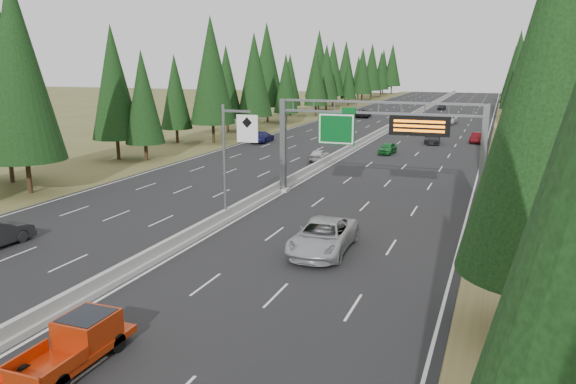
# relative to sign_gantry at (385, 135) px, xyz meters

# --- Properties ---
(road) EXTENTS (32.00, 260.00, 0.08)m
(road) POSITION_rel_sign_gantry_xyz_m (-8.92, 45.12, -5.23)
(road) COLOR black
(road) RESTS_ON ground
(shoulder_right) EXTENTS (3.60, 260.00, 0.06)m
(shoulder_right) POSITION_rel_sign_gantry_xyz_m (8.88, 45.12, -5.24)
(shoulder_right) COLOR olive
(shoulder_right) RESTS_ON ground
(shoulder_left) EXTENTS (3.60, 260.00, 0.06)m
(shoulder_left) POSITION_rel_sign_gantry_xyz_m (-26.72, 45.12, -5.24)
(shoulder_left) COLOR #505125
(shoulder_left) RESTS_ON ground
(median_barrier) EXTENTS (0.70, 260.00, 0.85)m
(median_barrier) POSITION_rel_sign_gantry_xyz_m (-8.92, 45.12, -4.85)
(median_barrier) COLOR gray
(median_barrier) RESTS_ON road
(sign_gantry) EXTENTS (16.75, 0.98, 7.80)m
(sign_gantry) POSITION_rel_sign_gantry_xyz_m (0.00, 0.00, 0.00)
(sign_gantry) COLOR slate
(sign_gantry) RESTS_ON road
(hov_sign_pole) EXTENTS (2.80, 0.50, 8.00)m
(hov_sign_pole) POSITION_rel_sign_gantry_xyz_m (-8.33, -9.92, -0.54)
(hov_sign_pole) COLOR slate
(hov_sign_pole) RESTS_ON road
(tree_row_right) EXTENTS (12.10, 243.29, 18.91)m
(tree_row_right) POSITION_rel_sign_gantry_xyz_m (12.96, 37.31, 3.97)
(tree_row_right) COLOR black
(tree_row_right) RESTS_ON ground
(tree_row_left) EXTENTS (11.63, 244.86, 18.71)m
(tree_row_left) POSITION_rel_sign_gantry_xyz_m (-30.88, 36.60, 3.97)
(tree_row_left) COLOR black
(tree_row_left) RESTS_ON ground
(silver_minivan) EXTENTS (3.26, 6.68, 1.83)m
(silver_minivan) POSITION_rel_sign_gantry_xyz_m (-0.74, -13.59, -4.27)
(silver_minivan) COLOR #A3A4A8
(silver_minivan) RESTS_ON road
(red_pickup) EXTENTS (1.81, 5.08, 1.65)m
(red_pickup) POSITION_rel_sign_gantry_xyz_m (-5.30, -28.47, -4.27)
(red_pickup) COLOR black
(red_pickup) RESTS_ON road
(car_ahead_green) EXTENTS (1.89, 4.05, 1.34)m
(car_ahead_green) POSITION_rel_sign_gantry_xyz_m (-4.25, 23.53, -4.52)
(car_ahead_green) COLOR #166427
(car_ahead_green) RESTS_ON road
(car_ahead_dkred) EXTENTS (1.89, 4.33, 1.38)m
(car_ahead_dkred) POSITION_rel_sign_gantry_xyz_m (5.36, 37.34, -4.50)
(car_ahead_dkred) COLOR #500B10
(car_ahead_dkred) RESTS_ON road
(car_ahead_dkgrey) EXTENTS (2.48, 5.20, 1.46)m
(car_ahead_dkgrey) POSITION_rel_sign_gantry_xyz_m (-0.29, 34.50, -4.46)
(car_ahead_dkgrey) COLOR black
(car_ahead_dkgrey) RESTS_ON road
(car_ahead_white) EXTENTS (2.91, 5.54, 1.49)m
(car_ahead_white) POSITION_rel_sign_gantry_xyz_m (-0.61, 60.91, -4.45)
(car_ahead_white) COLOR silver
(car_ahead_white) RESTS_ON road
(car_ahead_far) EXTENTS (1.84, 4.00, 1.33)m
(car_ahead_far) POSITION_rel_sign_gantry_xyz_m (-5.07, 92.39, -4.52)
(car_ahead_far) COLOR black
(car_ahead_far) RESTS_ON road
(car_onc_blue) EXTENTS (2.44, 5.38, 1.53)m
(car_onc_blue) POSITION_rel_sign_gantry_xyz_m (-22.37, 27.33, -4.43)
(car_onc_blue) COLOR #171852
(car_onc_blue) RESTS_ON road
(car_onc_white) EXTENTS (1.55, 3.84, 1.31)m
(car_onc_white) POSITION_rel_sign_gantry_xyz_m (-10.42, 15.94, -4.53)
(car_onc_white) COLOR silver
(car_onc_white) RESTS_ON road
(car_onc_far) EXTENTS (3.22, 6.04, 1.62)m
(car_onc_far) POSITION_rel_sign_gantry_xyz_m (-17.84, 67.99, -4.38)
(car_onc_far) COLOR black
(car_onc_far) RESTS_ON road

